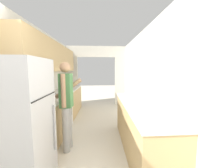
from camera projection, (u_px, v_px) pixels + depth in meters
wall_left at (41, 70)px, 3.17m from camera, size 0.38×7.15×2.50m
wall_right at (151, 83)px, 2.90m from camera, size 0.06×7.15×2.50m
wall_far_with_doorway at (96, 72)px, 5.77m from camera, size 2.87×0.06×2.50m
counter_left at (63, 107)px, 4.02m from camera, size 0.62×3.60×0.90m
counter_right at (140, 127)px, 2.60m from camera, size 0.62×2.29×0.90m
refrigerator at (16, 126)px, 1.71m from camera, size 0.77×0.71×1.69m
range_oven at (57, 113)px, 3.46m from camera, size 0.66×0.80×1.04m
person at (66, 104)px, 2.58m from camera, size 0.54×0.39×1.68m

